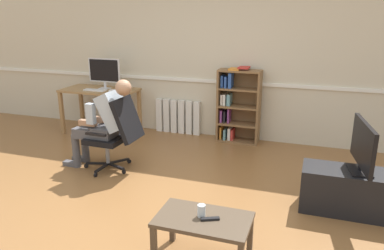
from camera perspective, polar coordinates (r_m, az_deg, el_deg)
ground_plane at (r=4.08m, az=-6.00°, el=-12.56°), size 18.00×18.00×0.00m
back_wall at (r=6.10m, az=4.21°, el=10.64°), size 12.00×0.13×2.70m
computer_desk at (r=6.53m, az=-13.82°, el=4.40°), size 1.25×0.64×0.76m
imac_monitor at (r=6.49m, az=-13.20°, el=7.96°), size 0.58×0.14×0.51m
keyboard at (r=6.39m, az=-14.56°, el=5.16°), size 0.37×0.12×0.02m
computer_mouse at (r=6.25m, az=-12.12°, el=5.12°), size 0.06×0.10×0.03m
bookshelf at (r=5.95m, az=6.76°, el=2.96°), size 0.66×0.29×1.20m
radiator at (r=6.40m, az=-2.14°, el=1.28°), size 0.78×0.08×0.57m
office_chair at (r=4.90m, az=-11.49°, el=-1.00°), size 0.77×0.61×0.98m
person_seated at (r=4.95m, az=-13.25°, el=0.55°), size 1.02×0.40×1.21m
tv_stand at (r=4.24m, az=23.72°, el=-9.33°), size 1.10×0.42×0.46m
tv_screen at (r=4.06m, az=24.56°, el=-3.00°), size 0.24×0.76×0.51m
coffee_table at (r=3.13m, az=1.73°, el=-14.84°), size 0.76×0.46×0.41m
drinking_glass at (r=3.10m, az=1.45°, el=-12.90°), size 0.07×0.07×0.10m
spare_remote at (r=3.08m, az=2.77°, el=-14.06°), size 0.15×0.10×0.02m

